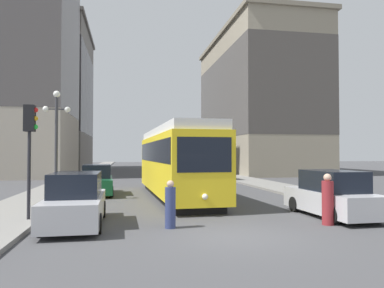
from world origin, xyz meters
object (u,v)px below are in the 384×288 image
parked_car_left_near (76,201)px  lamp_post_left_near (56,128)px  transit_bus (193,159)px  traffic_light_near_left (30,131)px  parked_car_left_mid (97,181)px  pedestrian_crossing_near (328,201)px  pedestrian_crossing_far (170,206)px  parked_car_right_far (332,195)px  streetcar (175,160)px

parked_car_left_near → lamp_post_left_near: bearing=104.3°
transit_bus → traffic_light_near_left: 24.79m
parked_car_left_mid → traffic_light_near_left: 9.55m
lamp_post_left_near → transit_bus: bearing=57.6°
parked_car_left_mid → pedestrian_crossing_near: parked_car_left_mid is taller
pedestrian_crossing_far → traffic_light_near_left: size_ratio=0.39×
transit_bus → pedestrian_crossing_near: size_ratio=6.36×
parked_car_left_near → parked_car_left_mid: bearing=89.3°
parked_car_right_far → pedestrian_crossing_far: (-6.52, -1.07, -0.10)m
transit_bus → traffic_light_near_left: (-10.09, -22.61, 1.34)m
pedestrian_crossing_far → streetcar: bearing=-144.1°
parked_car_left_near → traffic_light_near_left: 3.04m
parked_car_right_far → pedestrian_crossing_near: size_ratio=2.65×
lamp_post_left_near → pedestrian_crossing_near: bearing=-39.0°
pedestrian_crossing_near → parked_car_left_near: bearing=110.4°
transit_bus → lamp_post_left_near: (-10.30, -16.22, 1.91)m
parked_car_left_mid → traffic_light_near_left: traffic_light_near_left is taller
parked_car_left_mid → pedestrian_crossing_near: bearing=-55.2°
parked_car_left_near → traffic_light_near_left: size_ratio=1.21×
transit_bus → streetcar: bearing=-105.7°
parked_car_left_near → lamp_post_left_near: lamp_post_left_near is taller
transit_bus → pedestrian_crossing_far: 24.92m
parked_car_left_mid → pedestrian_crossing_far: bearing=-76.5°
parked_car_left_mid → lamp_post_left_near: bearing=-128.1°
pedestrian_crossing_near → transit_bus: bearing=30.5°
streetcar → parked_car_left_mid: bearing=150.5°
pedestrian_crossing_near → lamp_post_left_near: 13.89m
traffic_light_near_left → parked_car_right_far: bearing=-3.3°
streetcar → parked_car_left_near: size_ratio=2.74×
streetcar → parked_car_right_far: bearing=-57.4°
pedestrian_crossing_near → pedestrian_crossing_far: (-5.48, 0.41, -0.09)m
transit_bus → traffic_light_near_left: traffic_light_near_left is taller
parked_car_left_near → pedestrian_crossing_far: bearing=-19.0°
pedestrian_crossing_far → parked_car_right_far: bearing=144.0°
parked_car_right_far → pedestrian_crossing_far: bearing=7.8°
streetcar → pedestrian_crossing_far: size_ratio=8.47×
parked_car_left_near → parked_car_left_mid: 9.75m
transit_bus → parked_car_right_far: size_ratio=2.40×
transit_bus → lamp_post_left_near: lamp_post_left_near is taller
transit_bus → lamp_post_left_near: bearing=-124.2°
pedestrian_crossing_near → lamp_post_left_near: lamp_post_left_near is taller
streetcar → parked_car_left_near: 8.79m
parked_car_left_mid → parked_car_left_near: bearing=-92.8°
parked_car_right_far → traffic_light_near_left: traffic_light_near_left is taller
parked_car_left_mid → pedestrian_crossing_near: 14.16m
transit_bus → traffic_light_near_left: bearing=-115.8°
pedestrian_crossing_near → pedestrian_crossing_far: 5.49m
parked_car_left_near → lamp_post_left_near: 7.91m
streetcar → parked_car_right_far: size_ratio=2.86×
transit_bus → parked_car_left_near: transit_bus is taller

